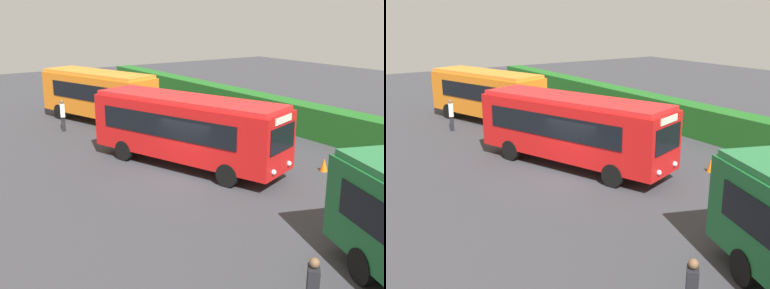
% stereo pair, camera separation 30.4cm
% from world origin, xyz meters
% --- Properties ---
extents(ground_plane, '(82.17, 82.17, 0.00)m').
position_xyz_m(ground_plane, '(0.00, 0.00, 0.00)').
color(ground_plane, '#38383D').
extents(bus_orange, '(8.90, 4.94, 3.29)m').
position_xyz_m(bus_orange, '(-12.27, 1.08, 1.89)').
color(bus_orange, orange).
rests_on(bus_orange, ground_plane).
extents(bus_red, '(9.94, 5.54, 3.30)m').
position_xyz_m(bus_red, '(-1.26, 0.81, 1.89)').
color(bus_red, red).
rests_on(bus_red, ground_plane).
extents(person_left, '(0.51, 0.38, 1.93)m').
position_xyz_m(person_left, '(-11.04, -1.76, 1.03)').
color(person_left, black).
rests_on(person_left, ground_plane).
extents(person_center, '(0.31, 0.48, 1.67)m').
position_xyz_m(person_center, '(-0.50, 3.35, 0.88)').
color(person_center, '#334C8C').
rests_on(person_center, ground_plane).
extents(hedge_row, '(53.08, 1.50, 1.81)m').
position_xyz_m(hedge_row, '(0.00, 9.87, 0.91)').
color(hedge_row, '#20631F').
rests_on(hedge_row, ground_plane).
extents(traffic_cone, '(0.36, 0.36, 0.60)m').
position_xyz_m(traffic_cone, '(2.85, 5.58, 0.30)').
color(traffic_cone, orange).
rests_on(traffic_cone, ground_plane).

